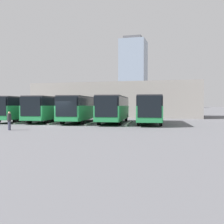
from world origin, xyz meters
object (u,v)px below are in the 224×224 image
at_px(bus_0, 150,108).
at_px(bus_2, 80,108).
at_px(pedestrian, 9,120).
at_px(bus_4, 21,108).
at_px(bus_3, 50,108).
at_px(bus_1, 114,108).

distance_m(bus_0, bus_2, 8.39).
relative_size(bus_0, pedestrian, 7.51).
distance_m(bus_2, bus_4, 8.39).
relative_size(bus_4, pedestrian, 7.51).
relative_size(bus_2, pedestrian, 7.51).
height_order(bus_2, bus_3, same).
height_order(bus_3, bus_4, same).
xyz_separation_m(bus_3, bus_4, (4.19, 0.01, 0.00)).
bearing_deg(bus_2, bus_4, -8.83).
relative_size(bus_0, bus_1, 1.00).
bearing_deg(bus_2, pedestrian, 72.62).
distance_m(bus_0, bus_1, 4.20).
height_order(bus_0, bus_3, same).
bearing_deg(bus_1, bus_3, -8.66).
xyz_separation_m(bus_0, pedestrian, (10.26, 11.42, -0.91)).
distance_m(bus_2, pedestrian, 11.39).
relative_size(bus_0, bus_3, 1.00).
distance_m(bus_0, pedestrian, 15.37).
bearing_deg(bus_2, bus_1, 172.59).
height_order(bus_0, bus_4, same).
height_order(bus_0, pedestrian, bus_0).
height_order(bus_0, bus_1, same).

